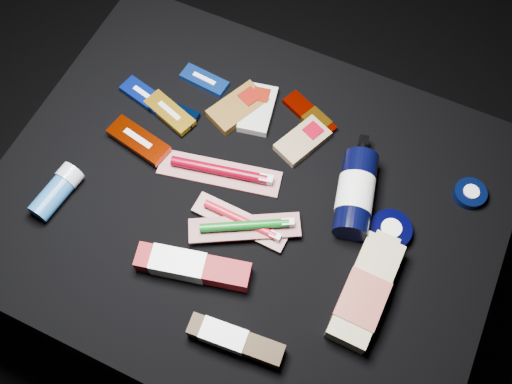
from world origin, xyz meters
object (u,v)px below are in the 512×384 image
at_px(bodywash_bottle, 365,293).
at_px(deodorant_stick, 57,191).
at_px(toothpaste_carton_red, 188,266).
at_px(lotion_bottle, 356,194).

relative_size(bodywash_bottle, deodorant_stick, 1.84).
bearing_deg(toothpaste_carton_red, lotion_bottle, 35.33).
relative_size(bodywash_bottle, toothpaste_carton_red, 1.01).
bearing_deg(bodywash_bottle, lotion_bottle, 117.06).
bearing_deg(deodorant_stick, lotion_bottle, 30.67).
distance_m(lotion_bottle, toothpaste_carton_red, 0.34).
xyz_separation_m(bodywash_bottle, deodorant_stick, (-0.61, -0.06, 0.00)).
xyz_separation_m(deodorant_stick, toothpaste_carton_red, (0.30, -0.03, -0.00)).
bearing_deg(toothpaste_carton_red, bodywash_bottle, 2.34).
distance_m(lotion_bottle, deodorant_stick, 0.58).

